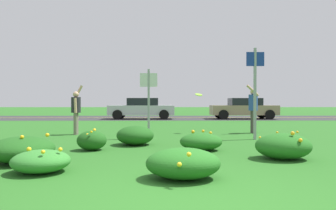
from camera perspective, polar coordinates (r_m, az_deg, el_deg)
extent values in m
plane|color=#26601E|center=(14.04, 0.65, -4.30)|extent=(120.00, 120.00, 0.00)
cube|color=#2D2D30|center=(24.10, 0.08, -2.26)|extent=(120.00, 7.33, 0.01)
cube|color=yellow|center=(24.10, 0.08, -2.25)|extent=(120.00, 0.16, 0.00)
ellipsoid|color=#337F2D|center=(5.89, -21.50, -9.21)|extent=(0.97, 0.94, 0.38)
sphere|color=yellow|center=(5.68, -18.45, -7.45)|extent=(0.07, 0.07, 0.07)
sphere|color=yellow|center=(5.86, -24.59, -8.35)|extent=(0.07, 0.07, 0.07)
sphere|color=yellow|center=(5.68, -22.40, -8.96)|extent=(0.08, 0.08, 0.08)
sphere|color=yellow|center=(5.53, -21.16, -7.73)|extent=(0.07, 0.07, 0.07)
sphere|color=yellow|center=(5.91, -19.52, -8.04)|extent=(0.08, 0.08, 0.08)
sphere|color=yellow|center=(5.68, -18.54, -9.17)|extent=(0.08, 0.08, 0.08)
sphere|color=yellow|center=(5.96, -23.31, -7.18)|extent=(0.08, 0.08, 0.08)
ellipsoid|color=#1E5619|center=(9.00, -5.80, -5.34)|extent=(1.03, 1.10, 0.53)
sphere|color=yellow|center=(9.29, -4.84, -4.51)|extent=(0.06, 0.06, 0.06)
sphere|color=yellow|center=(9.01, -4.50, -4.76)|extent=(0.08, 0.08, 0.08)
sphere|color=yellow|center=(8.94, -4.19, -5.10)|extent=(0.08, 0.08, 0.08)
sphere|color=yellow|center=(9.16, -6.47, -4.43)|extent=(0.08, 0.08, 0.08)
ellipsoid|color=#23661E|center=(5.07, 2.67, -10.23)|extent=(1.16, 0.96, 0.47)
sphere|color=yellow|center=(4.77, 5.22, -10.46)|extent=(0.08, 0.08, 0.08)
sphere|color=yellow|center=(4.57, 2.02, -10.45)|extent=(0.07, 0.07, 0.07)
sphere|color=yellow|center=(4.52, 3.70, -8.69)|extent=(0.07, 0.07, 0.07)
ellipsoid|color=#23661E|center=(7.17, 19.65, -6.83)|extent=(1.15, 1.00, 0.54)
sphere|color=gold|center=(7.42, 22.74, -6.25)|extent=(0.06, 0.06, 0.06)
sphere|color=gold|center=(6.95, 21.11, -4.68)|extent=(0.08, 0.08, 0.08)
sphere|color=gold|center=(7.37, 15.90, -5.56)|extent=(0.06, 0.06, 0.06)
sphere|color=gold|center=(7.37, 18.71, -4.62)|extent=(0.05, 0.05, 0.05)
sphere|color=gold|center=(7.56, 21.84, -4.45)|extent=(0.05, 0.05, 0.05)
sphere|color=gold|center=(6.83, 22.32, -5.78)|extent=(0.08, 0.08, 0.08)
ellipsoid|color=#23661E|center=(7.99, 5.83, -6.44)|extent=(1.04, 0.89, 0.43)
sphere|color=gold|center=(8.20, 7.51, -4.91)|extent=(0.08, 0.08, 0.08)
sphere|color=gold|center=(8.04, 4.42, -4.71)|extent=(0.08, 0.08, 0.08)
sphere|color=gold|center=(8.33, 5.48, -5.85)|extent=(0.06, 0.06, 0.06)
sphere|color=gold|center=(8.25, 6.21, -4.60)|extent=(0.07, 0.07, 0.07)
ellipsoid|color=#1E5619|center=(7.02, -24.35, -7.13)|extent=(1.24, 1.36, 0.51)
sphere|color=yellow|center=(6.47, -23.41, -7.04)|extent=(0.05, 0.05, 0.05)
sphere|color=yellow|center=(6.74, -22.84, -6.97)|extent=(0.06, 0.06, 0.06)
sphere|color=yellow|center=(6.74, -24.33, -5.16)|extent=(0.07, 0.07, 0.07)
sphere|color=yellow|center=(7.36, -26.31, -5.72)|extent=(0.07, 0.07, 0.07)
sphere|color=yellow|center=(7.23, -20.50, -4.97)|extent=(0.08, 0.08, 0.08)
sphere|color=yellow|center=(6.87, -26.49, -5.86)|extent=(0.07, 0.07, 0.07)
ellipsoid|color=#1E5619|center=(8.19, -13.29, -6.10)|extent=(0.72, 0.69, 0.48)
sphere|color=yellow|center=(8.31, -12.85, -4.37)|extent=(0.07, 0.07, 0.07)
sphere|color=yellow|center=(8.46, -12.84, -4.29)|extent=(0.08, 0.08, 0.08)
sphere|color=yellow|center=(8.31, -12.94, -5.10)|extent=(0.09, 0.09, 0.09)
sphere|color=yellow|center=(7.99, -14.00, -5.15)|extent=(0.08, 0.08, 0.08)
sphere|color=yellow|center=(8.03, -14.09, -5.06)|extent=(0.05, 0.05, 0.05)
sphere|color=yellow|center=(8.20, -12.46, -5.55)|extent=(0.06, 0.06, 0.06)
sphere|color=yellow|center=(7.87, -13.35, -4.63)|extent=(0.06, 0.06, 0.06)
cube|color=#93969B|center=(10.47, -3.42, 0.20)|extent=(0.07, 0.10, 2.24)
cube|color=silver|center=(10.47, -3.43, 4.43)|extent=(0.56, 0.03, 0.44)
cube|color=#93969B|center=(10.55, 15.07, 1.92)|extent=(0.07, 0.10, 2.88)
cube|color=navy|center=(10.60, 15.13, 7.82)|extent=(0.56, 0.03, 0.44)
cylinder|color=#232328|center=(12.18, -15.92, 0.02)|extent=(0.34, 0.34, 0.56)
sphere|color=tan|center=(12.18, -15.92, 1.82)|extent=(0.21, 0.21, 0.21)
cylinder|color=#726B5B|center=(12.29, -15.83, -3.15)|extent=(0.14, 0.14, 0.80)
cylinder|color=#726B5B|center=(12.12, -15.99, -3.20)|extent=(0.14, 0.14, 0.80)
cylinder|color=tan|center=(12.37, -15.52, 2.24)|extent=(0.34, 0.11, 0.51)
cylinder|color=tan|center=(11.98, -16.01, -0.07)|extent=(0.12, 0.10, 0.53)
cylinder|color=#2D4C9E|center=(12.68, 14.77, 0.42)|extent=(0.34, 0.34, 0.61)
sphere|color=tan|center=(12.69, 14.78, 2.24)|extent=(0.21, 0.21, 0.21)
cylinder|color=#4C4742|center=(12.62, 14.89, -2.91)|extent=(0.14, 0.14, 0.86)
cylinder|color=#4C4742|center=(12.78, 14.64, -2.86)|extent=(0.14, 0.14, 0.86)
cylinder|color=tan|center=(12.47, 14.71, 2.49)|extent=(0.49, 0.12, 0.44)
cylinder|color=tan|center=(12.86, 14.39, 0.34)|extent=(0.12, 0.10, 0.57)
cylinder|color=#8CD133|center=(12.37, 5.43, 1.84)|extent=(0.29, 0.27, 0.14)
torus|color=#8CD133|center=(12.37, 5.43, 1.80)|extent=(0.29, 0.27, 0.14)
cube|color=#937F60|center=(23.10, 13.15, -0.87)|extent=(4.50, 1.82, 0.66)
cube|color=black|center=(23.12, 13.39, 0.54)|extent=(2.10, 1.64, 0.52)
cylinder|color=black|center=(21.91, 9.77, -1.70)|extent=(0.66, 0.22, 0.66)
cylinder|color=black|center=(23.67, 8.98, -1.53)|extent=(0.66, 0.22, 0.66)
cylinder|color=black|center=(22.68, 17.49, -1.64)|extent=(0.66, 0.22, 0.66)
cylinder|color=black|center=(24.38, 16.19, -1.49)|extent=(0.66, 0.22, 0.66)
cube|color=#B7BABF|center=(22.48, -4.67, -0.90)|extent=(4.50, 1.82, 0.66)
cube|color=black|center=(22.47, -4.42, 0.56)|extent=(2.10, 1.64, 0.52)
cylinder|color=black|center=(21.77, -8.91, -1.71)|extent=(0.66, 0.22, 0.66)
cylinder|color=black|center=(23.53, -8.29, -1.54)|extent=(0.66, 0.22, 0.66)
cylinder|color=black|center=(21.55, -0.72, -1.73)|extent=(0.66, 0.22, 0.66)
cylinder|color=black|center=(23.33, -0.72, -1.56)|extent=(0.66, 0.22, 0.66)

